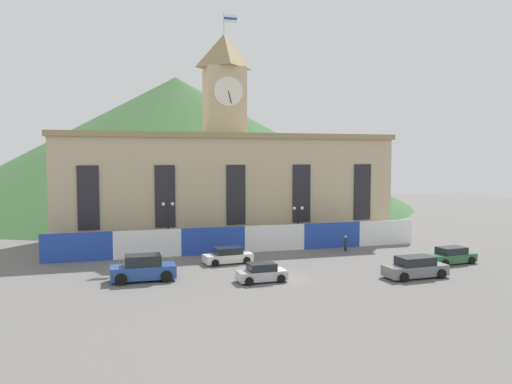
{
  "coord_description": "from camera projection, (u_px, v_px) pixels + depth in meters",
  "views": [
    {
      "loc": [
        -13.04,
        -37.86,
        9.89
      ],
      "look_at": [
        0.0,
        7.44,
        6.6
      ],
      "focal_mm": 35.0,
      "sensor_mm": 36.0,
      "label": 1
    }
  ],
  "objects": [
    {
      "name": "car_silver_hatch",
      "position": [
        262.0,
        273.0,
        39.69
      ],
      "size": [
        3.96,
        2.14,
        1.5
      ],
      "rotation": [
        0.0,
        0.0,
        0.04
      ],
      "color": "#B7B7BC",
      "rests_on": "ground"
    },
    {
      "name": "car_green_wagon",
      "position": [
        451.0,
        256.0,
        46.46
      ],
      "size": [
        4.76,
        2.51,
        1.55
      ],
      "rotation": [
        0.0,
        0.0,
        0.1
      ],
      "color": "#2D663D",
      "rests_on": "ground"
    },
    {
      "name": "hillside_backdrop",
      "position": [
        176.0,
        141.0,
        105.52
      ],
      "size": [
        97.11,
        97.11,
        26.68
      ],
      "primitive_type": "cone",
      "color": "#386033",
      "rests_on": "ground"
    },
    {
      "name": "street_lamp_right",
      "position": [
        168.0,
        217.0,
        50.36
      ],
      "size": [
        1.26,
        0.36,
        5.37
      ],
      "color": "black",
      "rests_on": "ground"
    },
    {
      "name": "civic_building",
      "position": [
        225.0,
        182.0,
        60.48
      ],
      "size": [
        39.3,
        12.06,
        26.94
      ],
      "color": "#C6B289",
      "rests_on": "ground"
    },
    {
      "name": "pedestrian",
      "position": [
        345.0,
        243.0,
        52.47
      ],
      "size": [
        0.4,
        0.41,
        1.68
      ],
      "rotation": [
        0.0,
        0.0,
        0.1
      ],
      "color": "#282D3D",
      "rests_on": "ground"
    },
    {
      "name": "ground_plane",
      "position": [
        281.0,
        279.0,
        40.58
      ],
      "size": [
        160.0,
        160.0,
        0.0
      ],
      "primitive_type": "plane",
      "color": "#605E5B"
    },
    {
      "name": "car_blue_van",
      "position": [
        143.0,
        269.0,
        39.92
      ],
      "size": [
        5.1,
        2.36,
        2.1
      ],
      "rotation": [
        0.0,
        0.0,
        3.14
      ],
      "color": "#284C99",
      "rests_on": "ground"
    },
    {
      "name": "car_white_taxi",
      "position": [
        228.0,
        256.0,
        46.55
      ],
      "size": [
        4.67,
        2.51,
        1.5
      ],
      "rotation": [
        0.0,
        0.0,
        0.11
      ],
      "color": "white",
      "rests_on": "ground"
    },
    {
      "name": "banner_fence",
      "position": [
        245.0,
        239.0,
        51.65
      ],
      "size": [
        39.48,
        0.12,
        2.77
      ],
      "color": "#2347B2",
      "rests_on": "ground"
    },
    {
      "name": "street_lamp_far_left",
      "position": [
        298.0,
        218.0,
        54.27
      ],
      "size": [
        1.26,
        0.36,
        4.54
      ],
      "color": "black",
      "rests_on": "ground"
    },
    {
      "name": "car_gray_pickup",
      "position": [
        415.0,
        268.0,
        41.05
      ],
      "size": [
        5.4,
        2.58,
        1.75
      ],
      "rotation": [
        0.0,
        0.0,
        0.05
      ],
      "color": "slate",
      "rests_on": "ground"
    }
  ]
}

